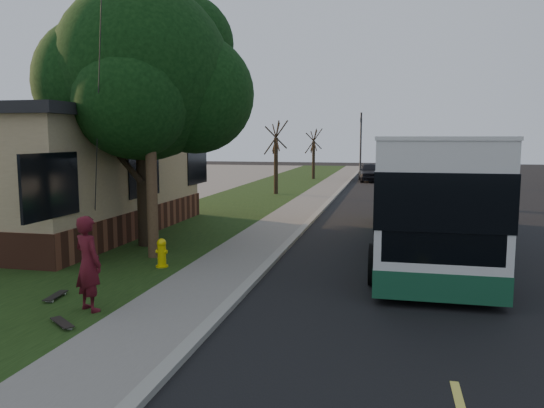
{
  "coord_description": "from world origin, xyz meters",
  "views": [
    {
      "loc": [
        3.06,
        -12.35,
        3.36
      ],
      "look_at": [
        -0.18,
        2.13,
        1.5
      ],
      "focal_mm": 35.0,
      "sensor_mm": 36.0,
      "label": 1
    }
  ],
  "objects_px": {
    "dumpster": "(55,209)",
    "distant_car": "(370,172)",
    "fire_hydrant": "(162,253)",
    "leafy_tree": "(146,77)",
    "traffic_signal": "(361,140)",
    "skateboarder": "(88,264)",
    "skateboard_spare": "(62,323)",
    "bare_tree_near": "(276,158)",
    "utility_pole": "(149,90)",
    "transit_bus": "(424,189)",
    "skateboard_main": "(56,296)",
    "bare_tree_far": "(314,155)"
  },
  "relations": [
    {
      "from": "fire_hydrant",
      "to": "skateboard_spare",
      "type": "height_order",
      "value": "fire_hydrant"
    },
    {
      "from": "skateboard_spare",
      "to": "distant_car",
      "type": "distance_m",
      "value": 33.93
    },
    {
      "from": "dumpster",
      "to": "distant_car",
      "type": "bearing_deg",
      "value": 65.08
    },
    {
      "from": "traffic_signal",
      "to": "transit_bus",
      "type": "xyz_separation_m",
      "value": [
        3.57,
        -29.69,
        -1.36
      ]
    },
    {
      "from": "skateboard_spare",
      "to": "dumpster",
      "type": "relative_size",
      "value": 0.46
    },
    {
      "from": "distant_car",
      "to": "utility_pole",
      "type": "bearing_deg",
      "value": -105.74
    },
    {
      "from": "bare_tree_far",
      "to": "dumpster",
      "type": "height_order",
      "value": "bare_tree_far"
    },
    {
      "from": "bare_tree_near",
      "to": "skateboard_main",
      "type": "height_order",
      "value": "bare_tree_near"
    },
    {
      "from": "bare_tree_near",
      "to": "skateboard_spare",
      "type": "distance_m",
      "value": 22.49
    },
    {
      "from": "leafy_tree",
      "to": "bare_tree_far",
      "type": "height_order",
      "value": "leafy_tree"
    },
    {
      "from": "transit_bus",
      "to": "skateboarder",
      "type": "relative_size",
      "value": 6.82
    },
    {
      "from": "utility_pole",
      "to": "traffic_signal",
      "type": "xyz_separation_m",
      "value": [
        3.81,
        33.01,
        -1.47
      ]
    },
    {
      "from": "bare_tree_far",
      "to": "distant_car",
      "type": "xyz_separation_m",
      "value": [
        4.54,
        -0.69,
        -1.27
      ]
    },
    {
      "from": "traffic_signal",
      "to": "skateboard_spare",
      "type": "xyz_separation_m",
      "value": [
        -3.02,
        -38.37,
        -3.04
      ]
    },
    {
      "from": "utility_pole",
      "to": "dumpster",
      "type": "relative_size",
      "value": 6.05
    },
    {
      "from": "fire_hydrant",
      "to": "leafy_tree",
      "type": "bearing_deg",
      "value": 120.67
    },
    {
      "from": "distant_car",
      "to": "fire_hydrant",
      "type": "bearing_deg",
      "value": -104.07
    },
    {
      "from": "dumpster",
      "to": "skateboarder",
      "type": "bearing_deg",
      "value": -52.26
    },
    {
      "from": "bare_tree_far",
      "to": "dumpster",
      "type": "relative_size",
      "value": 2.69
    },
    {
      "from": "traffic_signal",
      "to": "skateboarder",
      "type": "relative_size",
      "value": 3.0
    },
    {
      "from": "skateboarder",
      "to": "skateboard_spare",
      "type": "distance_m",
      "value": 1.22
    },
    {
      "from": "dumpster",
      "to": "fire_hydrant",
      "type": "bearing_deg",
      "value": -38.73
    },
    {
      "from": "leafy_tree",
      "to": "skateboarder",
      "type": "distance_m",
      "value": 7.63
    },
    {
      "from": "traffic_signal",
      "to": "leafy_tree",
      "type": "bearing_deg",
      "value": -98.47
    },
    {
      "from": "leafy_tree",
      "to": "bare_tree_far",
      "type": "relative_size",
      "value": 1.94
    },
    {
      "from": "utility_pole",
      "to": "skateboard_spare",
      "type": "bearing_deg",
      "value": -81.7
    },
    {
      "from": "dumpster",
      "to": "distant_car",
      "type": "height_order",
      "value": "distant_car"
    },
    {
      "from": "utility_pole",
      "to": "skateboarder",
      "type": "relative_size",
      "value": 4.94
    },
    {
      "from": "leafy_tree",
      "to": "bare_tree_near",
      "type": "height_order",
      "value": "leafy_tree"
    },
    {
      "from": "transit_bus",
      "to": "skateboard_spare",
      "type": "distance_m",
      "value": 11.03
    },
    {
      "from": "bare_tree_far",
      "to": "traffic_signal",
      "type": "relative_size",
      "value": 0.73
    },
    {
      "from": "leafy_tree",
      "to": "transit_bus",
      "type": "xyz_separation_m",
      "value": [
        8.24,
        1.66,
        -3.36
      ]
    },
    {
      "from": "utility_pole",
      "to": "skateboard_main",
      "type": "distance_m",
      "value": 6.02
    },
    {
      "from": "transit_bus",
      "to": "skateboard_spare",
      "type": "bearing_deg",
      "value": -127.24
    },
    {
      "from": "leafy_tree",
      "to": "skateboard_spare",
      "type": "distance_m",
      "value": 8.8
    },
    {
      "from": "skateboard_main",
      "to": "distant_car",
      "type": "height_order",
      "value": "distant_car"
    },
    {
      "from": "bare_tree_near",
      "to": "bare_tree_far",
      "type": "bearing_deg",
      "value": 87.61
    },
    {
      "from": "traffic_signal",
      "to": "skateboarder",
      "type": "height_order",
      "value": "traffic_signal"
    },
    {
      "from": "fire_hydrant",
      "to": "leafy_tree",
      "type": "relative_size",
      "value": 0.09
    },
    {
      "from": "fire_hydrant",
      "to": "leafy_tree",
      "type": "height_order",
      "value": "leafy_tree"
    },
    {
      "from": "skateboard_main",
      "to": "distant_car",
      "type": "relative_size",
      "value": 0.18
    },
    {
      "from": "traffic_signal",
      "to": "skateboarder",
      "type": "bearing_deg",
      "value": -94.57
    },
    {
      "from": "bare_tree_far",
      "to": "skateboarder",
      "type": "xyz_separation_m",
      "value": [
        0.5,
        -33.51,
        -1.02
      ]
    },
    {
      "from": "utility_pole",
      "to": "transit_bus",
      "type": "distance_m",
      "value": 8.57
    },
    {
      "from": "skateboarder",
      "to": "fire_hydrant",
      "type": "bearing_deg",
      "value": -62.18
    },
    {
      "from": "leafy_tree",
      "to": "traffic_signal",
      "type": "height_order",
      "value": "leafy_tree"
    },
    {
      "from": "skateboard_spare",
      "to": "fire_hydrant",
      "type": "bearing_deg",
      "value": 91.01
    },
    {
      "from": "fire_hydrant",
      "to": "distant_car",
      "type": "bearing_deg",
      "value": 81.95
    },
    {
      "from": "traffic_signal",
      "to": "distant_car",
      "type": "xyz_separation_m",
      "value": [
        1.04,
        -4.69,
        -2.43
      ]
    },
    {
      "from": "skateboarder",
      "to": "dumpster",
      "type": "bearing_deg",
      "value": -26.07
    }
  ]
}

